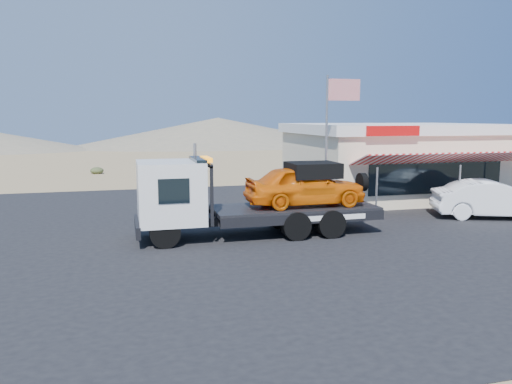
{
  "coord_description": "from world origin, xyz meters",
  "views": [
    {
      "loc": [
        -3.65,
        -15.29,
        4.27
      ],
      "look_at": [
        1.09,
        2.54,
        1.5
      ],
      "focal_mm": 35.0,
      "sensor_mm": 36.0,
      "label": 1
    }
  ],
  "objects_px": {
    "tow_truck": "(253,194)",
    "flagpole": "(332,129)",
    "jerky_store": "(393,160)",
    "white_sedan": "(493,199)"
  },
  "relations": [
    {
      "from": "tow_truck",
      "to": "flagpole",
      "type": "distance_m",
      "value": 5.39
    },
    {
      "from": "jerky_store",
      "to": "flagpole",
      "type": "bearing_deg",
      "value": -141.21
    },
    {
      "from": "jerky_store",
      "to": "flagpole",
      "type": "relative_size",
      "value": 1.73
    },
    {
      "from": "tow_truck",
      "to": "jerky_store",
      "type": "height_order",
      "value": "jerky_store"
    },
    {
      "from": "flagpole",
      "to": "white_sedan",
      "type": "bearing_deg",
      "value": -18.26
    },
    {
      "from": "jerky_store",
      "to": "flagpole",
      "type": "height_order",
      "value": "flagpole"
    },
    {
      "from": "jerky_store",
      "to": "flagpole",
      "type": "xyz_separation_m",
      "value": [
        -5.57,
        -4.47,
        1.77
      ]
    },
    {
      "from": "flagpole",
      "to": "tow_truck",
      "type": "bearing_deg",
      "value": -147.62
    },
    {
      "from": "white_sedan",
      "to": "jerky_store",
      "type": "xyz_separation_m",
      "value": [
        -0.96,
        6.63,
        1.17
      ]
    },
    {
      "from": "tow_truck",
      "to": "jerky_store",
      "type": "distance_m",
      "value": 12.05
    }
  ]
}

